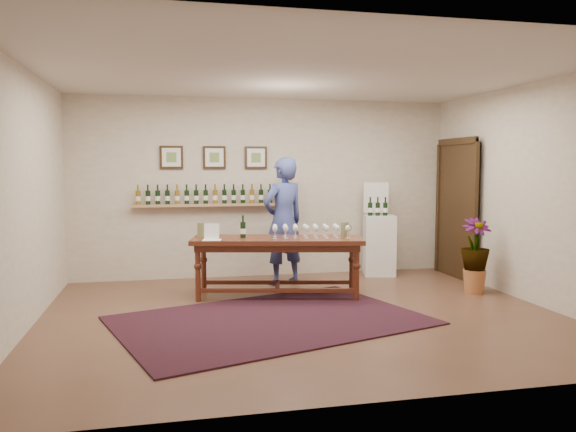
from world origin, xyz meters
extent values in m
plane|color=brown|center=(0.00, 0.00, 0.00)|extent=(6.00, 6.00, 0.00)
plane|color=beige|center=(0.00, 2.50, 1.40)|extent=(6.00, 0.00, 6.00)
plane|color=beige|center=(0.00, -2.50, 1.40)|extent=(6.00, 0.00, 6.00)
plane|color=beige|center=(-3.00, 0.00, 1.40)|extent=(0.00, 5.00, 5.00)
plane|color=beige|center=(3.00, 0.00, 1.40)|extent=(0.00, 5.00, 5.00)
plane|color=beige|center=(0.00, 0.00, 2.80)|extent=(6.00, 6.00, 0.00)
cube|color=tan|center=(-0.80, 2.41, 1.15)|extent=(2.50, 0.16, 0.04)
cube|color=black|center=(2.94, 1.70, 1.05)|extent=(0.10, 1.00, 2.10)
cube|color=black|center=(2.89, 1.70, 1.05)|extent=(0.04, 1.12, 2.22)
cube|color=black|center=(-1.45, 2.48, 1.88)|extent=(0.35, 0.03, 0.35)
cube|color=white|center=(-1.45, 2.46, 1.88)|extent=(0.28, 0.01, 0.28)
cube|color=olive|center=(-1.45, 2.45, 1.88)|extent=(0.15, 0.00, 0.15)
cube|color=black|center=(-0.80, 2.48, 1.88)|extent=(0.35, 0.03, 0.35)
cube|color=white|center=(-0.80, 2.46, 1.88)|extent=(0.28, 0.01, 0.28)
cube|color=olive|center=(-0.80, 2.45, 1.88)|extent=(0.15, 0.00, 0.15)
cube|color=black|center=(-0.15, 2.48, 1.88)|extent=(0.35, 0.03, 0.35)
cube|color=white|center=(-0.15, 2.46, 1.88)|extent=(0.28, 0.01, 0.28)
cube|color=olive|center=(-0.15, 2.45, 1.88)|extent=(0.15, 0.00, 0.15)
cube|color=#49150D|center=(-0.42, -0.18, 0.01)|extent=(3.83, 3.11, 0.02)
cube|color=#4D2313|center=(-0.10, 0.97, 0.77)|extent=(2.35, 1.17, 0.06)
cube|color=#4D2313|center=(-0.10, 0.97, 0.70)|extent=(2.20, 1.02, 0.10)
cylinder|color=#4D2313|center=(-1.16, 0.94, 0.37)|extent=(0.08, 0.08, 0.74)
cylinder|color=#4D2313|center=(0.84, 0.51, 0.37)|extent=(0.08, 0.08, 0.74)
cylinder|color=#4D2313|center=(-1.05, 1.44, 0.37)|extent=(0.08, 0.08, 0.74)
cylinder|color=#4D2313|center=(0.95, 1.01, 0.37)|extent=(0.08, 0.08, 0.74)
cube|color=#4D2313|center=(-0.16, 0.72, 0.14)|extent=(2.01, 0.48, 0.05)
cube|color=#4D2313|center=(-0.05, 1.22, 0.14)|extent=(2.01, 0.48, 0.05)
cube|color=#4D2313|center=(-0.10, 0.97, 0.14)|extent=(0.16, 0.51, 0.05)
cube|color=white|center=(-0.98, 0.93, 0.90)|extent=(0.26, 0.21, 0.21)
cube|color=white|center=(1.79, 2.14, 0.48)|extent=(0.58, 0.58, 0.96)
cube|color=white|center=(1.78, 2.28, 1.23)|extent=(0.39, 0.11, 0.55)
cone|color=#AA6538|center=(2.58, 0.60, 0.16)|extent=(0.31, 0.31, 0.33)
imported|color=#1B3A17|center=(2.58, 0.60, 0.61)|extent=(0.49, 0.49, 0.57)
imported|color=#384485|center=(0.14, 1.75, 0.94)|extent=(0.81, 0.68, 1.88)
camera|label=1|loc=(-1.55, -6.27, 1.74)|focal=35.00mm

